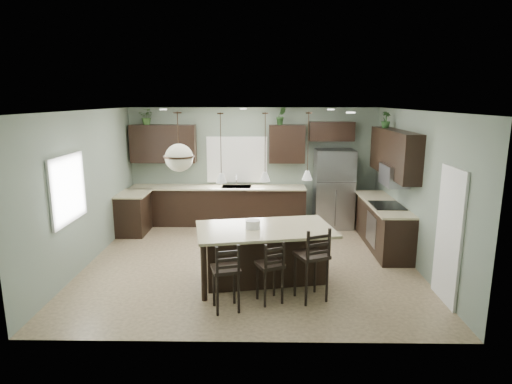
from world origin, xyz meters
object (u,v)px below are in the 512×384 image
object	(u,v)px
serving_dish	(253,224)
plant_back_left	(147,117)
bar_stool_left	(226,276)
bar_stool_center	(270,271)
refrigerator	(334,189)
kitchen_island	(265,254)
bar_stool_right	(311,263)

from	to	relation	value
serving_dish	plant_back_left	xyz separation A→B (m)	(-2.57, 3.46, 1.59)
bar_stool_left	bar_stool_center	bearing A→B (deg)	7.08
refrigerator	kitchen_island	xyz separation A→B (m)	(-1.64, -3.17, -0.46)
bar_stool_left	plant_back_left	bearing A→B (deg)	100.95
kitchen_island	serving_dish	size ratio (longest dim) A/B	9.22
bar_stool_left	plant_back_left	world-z (taller)	plant_back_left
bar_stool_center	plant_back_left	xyz separation A→B (m)	(-2.84, 4.20, 2.10)
refrigerator	kitchen_island	size ratio (longest dim) A/B	0.84
serving_dish	bar_stool_center	distance (m)	0.93
bar_stool_right	serving_dish	bearing A→B (deg)	121.08
kitchen_island	plant_back_left	world-z (taller)	plant_back_left
bar_stool_left	plant_back_left	size ratio (longest dim) A/B	2.73
refrigerator	kitchen_island	bearing A→B (deg)	-117.37
bar_stool_right	plant_back_left	bearing A→B (deg)	106.88
bar_stool_right	bar_stool_center	bearing A→B (deg)	165.14
kitchen_island	bar_stool_center	bearing A→B (deg)	-95.10
serving_dish	bar_stool_left	xyz separation A→B (m)	(-0.36, -1.00, -0.48)
bar_stool_right	plant_back_left	world-z (taller)	plant_back_left
serving_dish	bar_stool_right	distance (m)	1.17
kitchen_island	bar_stool_left	distance (m)	1.18
bar_stool_left	bar_stool_right	xyz separation A→B (m)	(1.26, 0.36, 0.07)
bar_stool_left	bar_stool_center	xyz separation A→B (m)	(0.63, 0.26, -0.03)
kitchen_island	bar_stool_left	bearing A→B (deg)	-129.05
refrigerator	bar_stool_center	bearing A→B (deg)	-111.69
serving_dish	plant_back_left	world-z (taller)	plant_back_left
serving_dish	kitchen_island	bearing A→B (deg)	10.56
refrigerator	kitchen_island	world-z (taller)	refrigerator
refrigerator	bar_stool_center	size ratio (longest dim) A/B	1.90
serving_dish	bar_stool_right	xyz separation A→B (m)	(0.89, -0.64, -0.41)
kitchen_island	bar_stool_right	xyz separation A→B (m)	(0.70, -0.68, 0.12)
bar_stool_center	serving_dish	bearing A→B (deg)	86.21
refrigerator	bar_stool_right	xyz separation A→B (m)	(-0.94, -3.84, -0.34)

